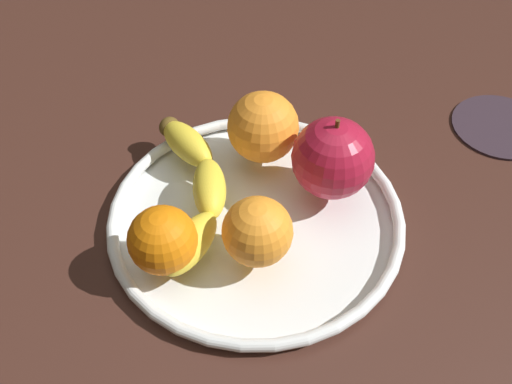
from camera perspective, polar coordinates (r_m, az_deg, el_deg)
name	(u,v)px	position (r cm, az deg, el deg)	size (l,w,h in cm)	color
ground_plane	(256,235)	(62.62, 0.00, -4.17)	(159.90, 159.90, 4.00)	#3F221A
fruit_bowl	(256,218)	(60.34, 0.00, -2.47)	(29.85, 29.85, 1.80)	white
banana	(194,187)	(60.01, -5.89, 0.52)	(21.42, 9.56, 3.34)	yellow
apple	(333,158)	(59.46, 7.34, 3.22)	(8.28, 8.28, 9.08)	#AB1831
orange_front_right	(257,232)	(53.93, 0.14, -3.80)	(6.55, 6.55, 6.55)	orange
orange_back_right	(163,240)	(54.10, -8.90, -4.56)	(6.37, 6.37, 6.37)	orange
orange_back_left	(264,127)	(62.85, 0.76, 6.22)	(7.58, 7.58, 7.58)	orange
ambient_coaster	(501,125)	(76.70, 22.34, 5.90)	(11.40, 11.40, 0.60)	#2F222C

